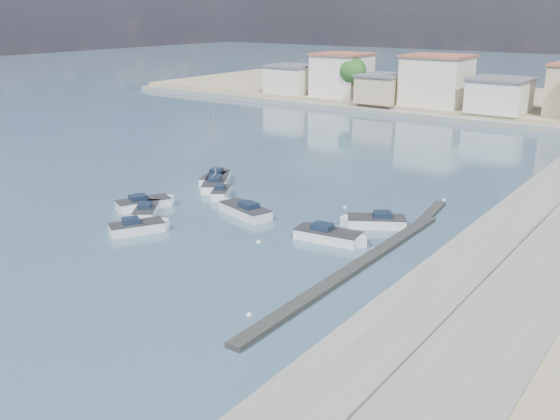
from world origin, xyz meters
name	(u,v)px	position (x,y,z in m)	size (l,w,h in m)	color
ground	(431,169)	(0.00, 40.00, 0.00)	(400.00, 400.00, 0.00)	#2E4A5C
seawall_walkway	(542,285)	(18.50, 13.00, 0.90)	(5.00, 90.00, 1.80)	slate
breakwater	(371,256)	(6.90, 12.69, 0.17)	(2.00, 31.02, 0.35)	black
far_shore_land	(549,106)	(0.00, 92.00, 0.70)	(160.00, 40.00, 1.40)	gray
far_shore_quay	(513,125)	(0.00, 71.00, 0.40)	(160.00, 2.50, 0.80)	slate
motorboat_a	(147,210)	(-13.60, 10.10, 0.38)	(3.94, 4.44, 1.48)	white
motorboat_b	(140,228)	(-10.76, 6.69, 0.38)	(3.63, 4.59, 1.48)	white
motorboat_c	(243,210)	(-6.85, 15.05, 0.38)	(5.96, 3.41, 1.48)	white
motorboat_d	(373,222)	(3.77, 18.88, 0.38)	(5.06, 4.12, 1.48)	white
motorboat_e	(146,203)	(-15.18, 11.47, 0.38)	(3.67, 5.21, 1.48)	white
motorboat_f	(221,193)	(-12.00, 18.08, 0.38)	(2.93, 3.68, 1.48)	white
motorboat_g	(214,179)	(-15.85, 21.42, 0.38)	(3.49, 5.29, 1.48)	white
motorboat_h	(331,236)	(2.78, 13.93, 0.38)	(5.80, 2.70, 1.48)	white
sailboat	(216,182)	(-14.80, 20.56, 0.41)	(4.98, 6.14, 9.00)	white
mooring_buoys	(340,244)	(3.68, 13.66, 0.05)	(8.72, 28.88, 0.33)	silver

